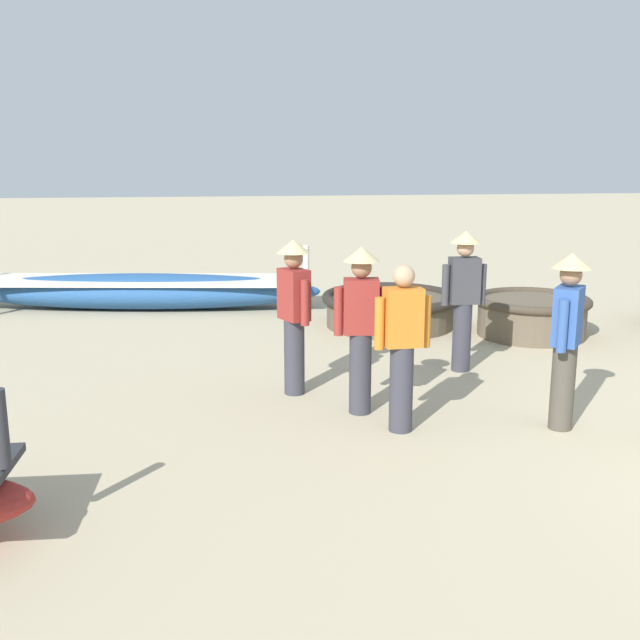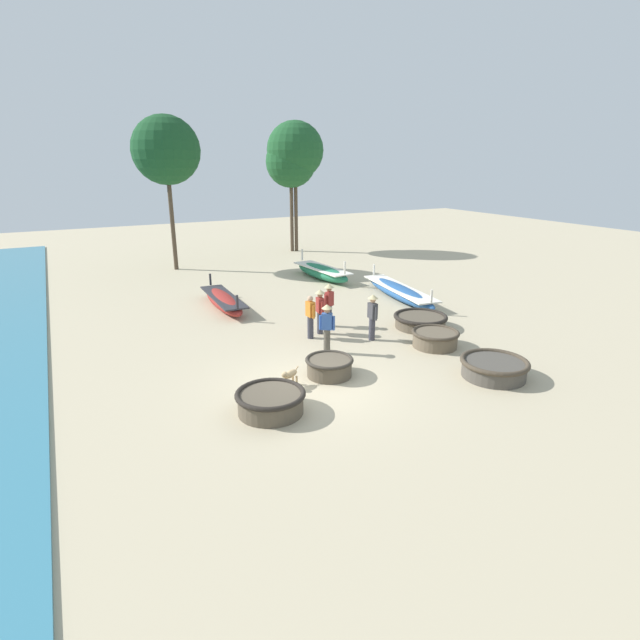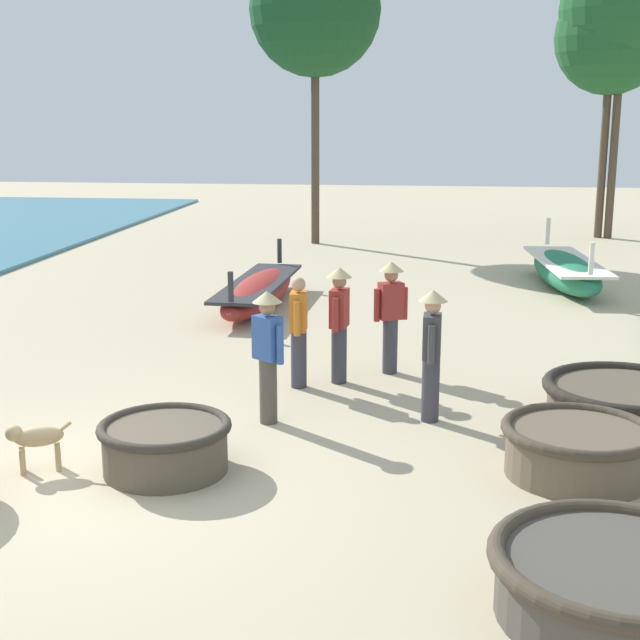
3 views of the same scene
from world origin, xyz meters
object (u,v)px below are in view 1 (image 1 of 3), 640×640
Objects in this scene: coracle_nearest at (390,308)px; fisherman_standing_left at (294,307)px; fisherman_by_coracle at (567,330)px; fisherman_with_hat at (361,319)px; fisherman_crouching at (402,344)px; coracle_far_right at (532,314)px; long_boat_blue_hull at (142,290)px; fisherman_hauling at (464,292)px.

fisherman_standing_left is at bearing 149.83° from coracle_nearest.
fisherman_by_coracle is at bearing -120.29° from fisherman_standing_left.
fisherman_with_hat is 0.62m from fisherman_crouching.
coracle_nearest is at bearing -30.17° from fisherman_standing_left.
coracle_far_right is 6.25m from long_boat_blue_hull.
fisherman_crouching is at bearing -144.82° from fisherman_standing_left.
fisherman_crouching is 1.52m from fisherman_by_coracle.
fisherman_crouching is at bearing 84.06° from fisherman_by_coracle.
fisherman_standing_left and fisherman_with_hat have the same top height.
fisherman_standing_left is at bearing 35.18° from fisherman_crouching.
fisherman_standing_left is 2.15m from fisherman_hauling.
long_boat_blue_hull is 3.61× the size of fisherman_standing_left.
fisherman_hauling reaches higher than coracle_far_right.
fisherman_standing_left is 1.00× the size of fisherman_with_hat.
coracle_nearest is 0.34× the size of long_boat_blue_hull.
fisherman_crouching reaches higher than long_boat_blue_hull.
coracle_far_right is 4.25m from fisherman_standing_left.
fisherman_with_hat is (-0.70, -0.59, 0.00)m from fisherman_standing_left.
coracle_nearest is 2.53m from fisherman_hauling.
coracle_nearest is 1.22× the size of fisherman_standing_left.
coracle_far_right is 2.29m from fisherman_hauling.
long_boat_blue_hull reaches higher than coracle_nearest.
fisherman_crouching reaches higher than coracle_nearest.
long_boat_blue_hull is at bearing 25.67° from fisherman_crouching.
fisherman_with_hat is at bearing 131.30° from fisherman_hauling.
fisherman_by_coracle is (-0.16, -1.51, 0.12)m from fisherman_crouching.
fisherman_with_hat and fisherman_by_coracle have the same top height.
long_boat_blue_hull is 3.61× the size of fisherman_by_coracle.
coracle_nearest is (0.86, 1.86, -0.03)m from coracle_far_right.
fisherman_by_coracle is (-0.69, -1.79, 0.00)m from fisherman_with_hat.
fisherman_hauling is at bearing -73.77° from fisherman_standing_left.
fisherman_hauling is (-4.22, -4.10, 0.65)m from long_boat_blue_hull.
fisherman_with_hat and fisherman_hauling have the same top height.
fisherman_with_hat is at bearing 27.87° from fisherman_crouching.
fisherman_hauling and fisherman_by_coracle have the same top height.
coracle_far_right is 4.39m from fisherman_crouching.
coracle_nearest is at bearing -11.74° from fisherman_crouching.
fisherman_hauling is (1.83, -1.19, 0.12)m from fisherman_crouching.
coracle_nearest is 4.20m from long_boat_blue_hull.
fisherman_with_hat is at bearing -139.95° from fisherman_standing_left.
fisherman_hauling is (-1.55, 1.55, 0.65)m from coracle_far_right.
long_boat_blue_hull is at bearing 44.17° from fisherman_hauling.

